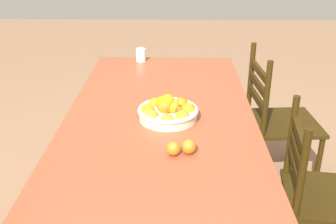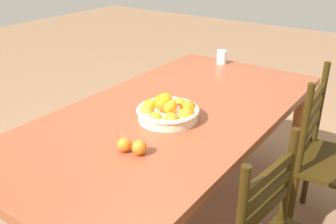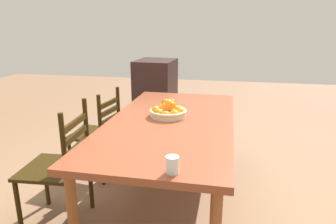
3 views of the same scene
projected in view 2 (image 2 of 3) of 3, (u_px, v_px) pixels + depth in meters
The scene contains 7 objects.
ground_plane at pixel (171, 221), 2.35m from camera, with size 12.00×12.00×0.00m, color #835F44.
dining_table at pixel (172, 122), 2.07m from camera, with size 2.02×1.02×0.75m.
chair_near_window at pixel (334, 162), 2.10m from camera, with size 0.49×0.49×0.96m.
fruit_bowl at pixel (168, 111), 1.92m from camera, with size 0.32×0.32×0.15m.
orange_loose_0 at pixel (139, 147), 1.61m from camera, with size 0.07×0.07×0.07m, color orange.
orange_loose_1 at pixel (125, 145), 1.64m from camera, with size 0.06×0.06×0.06m, color orange.
drinking_glass at pixel (222, 57), 2.80m from camera, with size 0.07×0.07×0.10m, color silver.
Camera 2 is at (1.53, 1.05, 1.59)m, focal length 40.57 mm.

